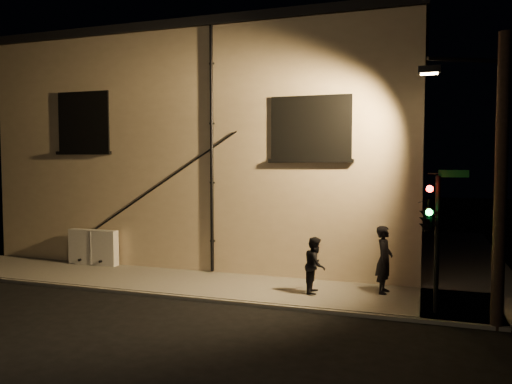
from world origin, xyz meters
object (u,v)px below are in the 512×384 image
(utility_cabinet, at_px, (93,247))
(streetlamp_pole, at_px, (496,173))
(pedestrian_b, at_px, (315,265))
(pedestrian_a, at_px, (384,260))
(traffic_signal, at_px, (429,217))

(utility_cabinet, distance_m, streetlamp_pole, 13.65)
(utility_cabinet, xyz_separation_m, streetlamp_pole, (13.08, -2.61, 2.90))
(streetlamp_pole, bearing_deg, pedestrian_b, 163.64)
(pedestrian_a, relative_size, traffic_signal, 0.54)
(pedestrian_a, distance_m, pedestrian_b, 1.99)
(pedestrian_b, xyz_separation_m, streetlamp_pole, (4.50, -1.32, 2.73))
(pedestrian_a, bearing_deg, traffic_signal, -138.58)
(pedestrian_b, xyz_separation_m, traffic_signal, (3.06, -1.02, 1.61))
(pedestrian_a, bearing_deg, utility_cabinet, 92.04)
(utility_cabinet, xyz_separation_m, pedestrian_b, (8.58, -1.29, 0.17))
(pedestrian_a, xyz_separation_m, pedestrian_b, (-1.89, -0.61, -0.16))
(pedestrian_b, distance_m, traffic_signal, 3.61)
(pedestrian_b, bearing_deg, traffic_signal, -111.59)
(utility_cabinet, distance_m, pedestrian_b, 8.68)
(utility_cabinet, bearing_deg, traffic_signal, -11.23)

